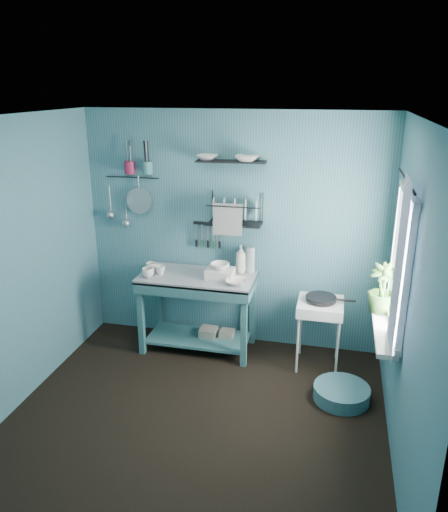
% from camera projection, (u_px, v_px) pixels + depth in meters
% --- Properties ---
extents(floor, '(3.20, 3.20, 0.00)m').
position_uv_depth(floor, '(196.00, 418.00, 4.30)').
color(floor, black).
rests_on(floor, ground).
extents(ceiling, '(3.20, 3.20, 0.00)m').
position_uv_depth(ceiling, '(189.00, 118.00, 3.48)').
color(ceiling, silver).
rests_on(ceiling, ground).
extents(wall_back, '(3.20, 0.00, 3.20)m').
position_uv_depth(wall_back, '(233.00, 232.00, 5.27)').
color(wall_back, '#3D717E').
rests_on(wall_back, ground).
extents(wall_front, '(3.20, 0.00, 3.20)m').
position_uv_depth(wall_front, '(108.00, 394.00, 2.51)').
color(wall_front, '#3D717E').
rests_on(wall_front, ground).
extents(wall_left, '(0.00, 3.00, 3.00)m').
position_uv_depth(wall_left, '(12.00, 268.00, 4.24)').
color(wall_left, '#3D717E').
rests_on(wall_left, ground).
extents(wall_right, '(0.00, 3.00, 3.00)m').
position_uv_depth(wall_right, '(409.00, 303.00, 3.55)').
color(wall_right, '#3D717E').
rests_on(wall_right, ground).
extents(work_counter, '(1.27, 0.77, 0.85)m').
position_uv_depth(work_counter, '(198.00, 312.00, 5.32)').
color(work_counter, '#33676B').
rests_on(work_counter, floor).
extents(mug_left, '(0.12, 0.12, 0.10)m').
position_uv_depth(mug_left, '(148.00, 273.00, 5.12)').
color(mug_left, white).
rests_on(mug_left, work_counter).
extents(mug_mid, '(0.14, 0.14, 0.09)m').
position_uv_depth(mug_mid, '(160.00, 270.00, 5.19)').
color(mug_mid, white).
rests_on(mug_mid, work_counter).
extents(mug_right, '(0.17, 0.17, 0.10)m').
position_uv_depth(mug_right, '(152.00, 267.00, 5.27)').
color(mug_right, white).
rests_on(mug_right, work_counter).
extents(wash_tub, '(0.28, 0.22, 0.10)m').
position_uv_depth(wash_tub, '(220.00, 273.00, 5.09)').
color(wash_tub, silver).
rests_on(wash_tub, work_counter).
extents(tub_bowl, '(0.20, 0.19, 0.06)m').
position_uv_depth(tub_bowl, '(220.00, 266.00, 5.07)').
color(tub_bowl, white).
rests_on(tub_bowl, wash_tub).
extents(soap_bottle, '(0.11, 0.12, 0.30)m').
position_uv_depth(soap_bottle, '(241.00, 259.00, 5.23)').
color(soap_bottle, silver).
rests_on(soap_bottle, work_counter).
extents(water_bottle, '(0.09, 0.09, 0.28)m').
position_uv_depth(water_bottle, '(250.00, 260.00, 5.23)').
color(water_bottle, '#A5B0B8').
rests_on(water_bottle, work_counter).
extents(counter_bowl, '(0.22, 0.22, 0.05)m').
position_uv_depth(counter_bowl, '(237.00, 282.00, 4.94)').
color(counter_bowl, white).
rests_on(counter_bowl, work_counter).
extents(hotplate_stand, '(0.48, 0.48, 0.71)m').
position_uv_depth(hotplate_stand, '(319.00, 334.00, 5.01)').
color(hotplate_stand, white).
rests_on(hotplate_stand, floor).
extents(frying_pan, '(0.30, 0.30, 0.03)m').
position_uv_depth(frying_pan, '(321.00, 298.00, 4.88)').
color(frying_pan, black).
rests_on(frying_pan, hotplate_stand).
extents(knife_strip, '(0.32, 0.04, 0.03)m').
position_uv_depth(knife_strip, '(208.00, 224.00, 5.28)').
color(knife_strip, black).
rests_on(knife_strip, wall_back).
extents(dish_rack, '(0.57, 0.28, 0.32)m').
position_uv_depth(dish_rack, '(235.00, 209.00, 5.05)').
color(dish_rack, black).
rests_on(dish_rack, wall_back).
extents(upper_shelf, '(0.71, 0.23, 0.01)m').
position_uv_depth(upper_shelf, '(231.00, 161.00, 4.94)').
color(upper_shelf, black).
rests_on(upper_shelf, wall_back).
extents(shelf_bowl_left, '(0.24, 0.24, 0.05)m').
position_uv_depth(shelf_bowl_left, '(207.00, 159.00, 4.98)').
color(shelf_bowl_left, white).
rests_on(shelf_bowl_left, upper_shelf).
extents(shelf_bowl_right, '(0.26, 0.26, 0.06)m').
position_uv_depth(shelf_bowl_right, '(247.00, 156.00, 4.88)').
color(shelf_bowl_right, white).
rests_on(shelf_bowl_right, upper_shelf).
extents(utensil_cup_magenta, '(0.11, 0.11, 0.13)m').
position_uv_depth(utensil_cup_magenta, '(130.00, 167.00, 5.22)').
color(utensil_cup_magenta, maroon).
rests_on(utensil_cup_magenta, wall_back).
extents(utensil_cup_teal, '(0.11, 0.11, 0.13)m').
position_uv_depth(utensil_cup_teal, '(147.00, 168.00, 5.18)').
color(utensil_cup_teal, '#3A787A').
rests_on(utensil_cup_teal, wall_back).
extents(colander, '(0.28, 0.03, 0.28)m').
position_uv_depth(colander, '(139.00, 201.00, 5.35)').
color(colander, '#ABAFB3').
rests_on(colander, wall_back).
extents(ladle_outer, '(0.01, 0.01, 0.30)m').
position_uv_depth(ladle_outer, '(110.00, 199.00, 5.44)').
color(ladle_outer, '#ABAFB3').
rests_on(ladle_outer, wall_back).
extents(ladle_inner, '(0.01, 0.01, 0.30)m').
position_uv_depth(ladle_inner, '(126.00, 208.00, 5.43)').
color(ladle_inner, '#ABAFB3').
rests_on(ladle_inner, wall_back).
extents(hook_rail, '(0.60, 0.01, 0.01)m').
position_uv_depth(hook_rail, '(132.00, 177.00, 5.31)').
color(hook_rail, black).
rests_on(hook_rail, wall_back).
extents(window_glass, '(0.00, 1.10, 1.10)m').
position_uv_depth(window_glass, '(402.00, 263.00, 3.92)').
color(window_glass, white).
rests_on(window_glass, wall_right).
extents(windowsill, '(0.16, 0.95, 0.04)m').
position_uv_depth(windowsill, '(383.00, 329.00, 4.13)').
color(windowsill, white).
rests_on(windowsill, wall_right).
extents(curtain, '(0.00, 1.35, 1.35)m').
position_uv_depth(curtain, '(398.00, 269.00, 3.64)').
color(curtain, silver).
rests_on(curtain, wall_right).
extents(curtain_rod, '(0.02, 1.05, 0.02)m').
position_uv_depth(curtain_rod, '(406.00, 180.00, 3.71)').
color(curtain_rod, black).
rests_on(curtain_rod, wall_right).
extents(potted_plant, '(0.27, 0.27, 0.44)m').
position_uv_depth(potted_plant, '(382.00, 289.00, 4.32)').
color(potted_plant, '#376528').
rests_on(potted_plant, windowsill).
extents(storage_tin_large, '(0.18, 0.18, 0.22)m').
position_uv_depth(storage_tin_large, '(208.00, 337.00, 5.44)').
color(storage_tin_large, gray).
rests_on(storage_tin_large, floor).
extents(storage_tin_small, '(0.15, 0.15, 0.20)m').
position_uv_depth(storage_tin_small, '(227.00, 339.00, 5.43)').
color(storage_tin_small, gray).
rests_on(storage_tin_small, floor).
extents(floor_basin, '(0.51, 0.51, 0.13)m').
position_uv_depth(floor_basin, '(342.00, 393.00, 4.54)').
color(floor_basin, '#40747E').
rests_on(floor_basin, floor).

